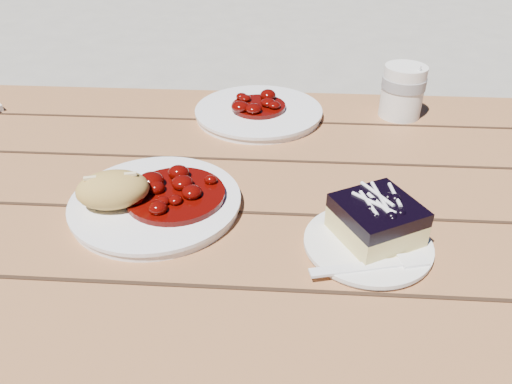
# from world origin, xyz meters

# --- Properties ---
(picnic_table) EXTENTS (2.00, 1.55, 0.75)m
(picnic_table) POSITION_xyz_m (0.00, -0.00, 0.59)
(picnic_table) COLOR brown
(picnic_table) RESTS_ON ground
(main_plate) EXTENTS (0.25, 0.25, 0.02)m
(main_plate) POSITION_xyz_m (-0.03, -0.08, 0.76)
(main_plate) COLOR white
(main_plate) RESTS_ON picnic_table
(goulash_stew) EXTENTS (0.15, 0.15, 0.04)m
(goulash_stew) POSITION_xyz_m (0.00, -0.07, 0.79)
(goulash_stew) COLOR #500502
(goulash_stew) RESTS_ON main_plate
(bread_roll) EXTENTS (0.12, 0.10, 0.05)m
(bread_roll) POSITION_xyz_m (-0.08, -0.10, 0.79)
(bread_roll) COLOR tan
(bread_roll) RESTS_ON main_plate
(dessert_plate) EXTENTS (0.17, 0.17, 0.01)m
(dessert_plate) POSITION_xyz_m (0.28, -0.15, 0.76)
(dessert_plate) COLOR white
(dessert_plate) RESTS_ON picnic_table
(blueberry_cake) EXTENTS (0.14, 0.14, 0.06)m
(blueberry_cake) POSITION_xyz_m (0.29, -0.14, 0.79)
(blueberry_cake) COLOR #E7D37E
(blueberry_cake) RESTS_ON dessert_plate
(fork_dessert) EXTENTS (0.16, 0.06, 0.00)m
(fork_dessert) POSITION_xyz_m (0.26, -0.21, 0.76)
(fork_dessert) COLOR white
(fork_dessert) RESTS_ON dessert_plate
(coffee_cup) EXTENTS (0.08, 0.08, 0.11)m
(coffee_cup) POSITION_xyz_m (0.40, 0.29, 0.80)
(coffee_cup) COLOR white
(coffee_cup) RESTS_ON picnic_table
(second_plate) EXTENTS (0.26, 0.26, 0.02)m
(second_plate) POSITION_xyz_m (0.11, 0.27, 0.76)
(second_plate) COLOR white
(second_plate) RESTS_ON picnic_table
(second_stew) EXTENTS (0.11, 0.11, 0.04)m
(second_stew) POSITION_xyz_m (0.11, 0.27, 0.79)
(second_stew) COLOR #500502
(second_stew) RESTS_ON second_plate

